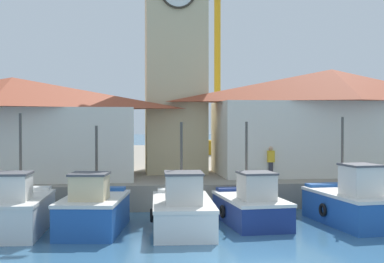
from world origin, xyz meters
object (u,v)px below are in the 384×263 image
fishing_boat_left_inner (93,210)px  port_crane_near (216,56)px  fishing_boat_mid_right (350,204)px  warehouse_left (12,126)px  dock_worker_near_tower (271,162)px  fishing_boat_left_outer (17,211)px  warehouse_right (332,120)px  clock_tower (175,37)px  fishing_boat_mid_left (182,210)px  fishing_boat_center (251,206)px

fishing_boat_left_inner → port_crane_near: 28.75m
fishing_boat_mid_right → port_crane_near: 27.31m
warehouse_left → dock_worker_near_tower: warehouse_left is taller
fishing_boat_mid_right → warehouse_left: warehouse_left is taller
fishing_boat_left_outer → port_crane_near: bearing=66.0°
warehouse_right → port_crane_near: (-3.43, 17.61, 5.55)m
warehouse_right → clock_tower: bearing=167.9°
fishing_boat_left_outer → fishing_boat_mid_right: fishing_boat_left_outer is taller
fishing_boat_mid_left → warehouse_left: 11.76m
clock_tower → warehouse_right: bearing=-12.1°
fishing_boat_left_outer → fishing_boat_left_inner: size_ratio=1.03×
warehouse_right → dock_worker_near_tower: (-4.08, -2.61, -2.05)m
fishing_boat_left_outer → fishing_boat_center: fishing_boat_left_outer is taller
fishing_boat_center → warehouse_left: (-10.53, 7.42, 3.03)m
fishing_boat_mid_left → dock_worker_near_tower: bearing=50.0°
clock_tower → fishing_boat_mid_right: bearing=-59.5°
fishing_boat_mid_left → fishing_boat_center: 2.92m
fishing_boat_left_inner → dock_worker_near_tower: fishing_boat_left_inner is taller
warehouse_right → port_crane_near: 18.78m
dock_worker_near_tower → port_crane_near: bearing=88.2°
dock_worker_near_tower → fishing_boat_mid_left: bearing=-130.0°
fishing_boat_center → fishing_boat_mid_right: 3.81m
fishing_boat_mid_left → clock_tower: 12.98m
warehouse_right → dock_worker_near_tower: bearing=-147.4°
fishing_boat_left_outer → clock_tower: 14.31m
warehouse_left → port_crane_near: 22.95m
fishing_boat_mid_right → dock_worker_near_tower: size_ratio=2.95×
fishing_boat_left_inner → warehouse_right: 15.13m
fishing_boat_center → fishing_boat_mid_right: fishing_boat_mid_right is taller
fishing_boat_center → clock_tower: 12.47m
fishing_boat_mid_right → warehouse_right: warehouse_right is taller
port_crane_near → warehouse_left: bearing=-126.9°
fishing_boat_mid_right → clock_tower: 14.03m
fishing_boat_mid_left → warehouse_left: warehouse_left is taller
fishing_boat_left_outer → fishing_boat_center: (8.71, 0.64, -0.09)m
fishing_boat_left_inner → fishing_boat_mid_right: size_ratio=0.92×
warehouse_right → port_crane_near: size_ratio=0.59×
warehouse_right → warehouse_left: bearing=-179.5°
fishing_boat_left_inner → clock_tower: clock_tower is taller
warehouse_left → fishing_boat_left_inner: bearing=-61.0°
dock_worker_near_tower → fishing_boat_left_inner: bearing=-145.0°
fishing_boat_left_outer → fishing_boat_mid_left: (5.93, -0.27, -0.05)m
fishing_boat_left_outer → warehouse_right: size_ratio=0.35×
fishing_boat_center → port_crane_near: size_ratio=0.21×
fishing_boat_center → warehouse_left: warehouse_left is taller
warehouse_right → fishing_boat_mid_left: bearing=-136.7°
fishing_boat_mid_left → clock_tower: clock_tower is taller
clock_tower → port_crane_near: (4.92, 15.82, 0.93)m
fishing_boat_mid_right → clock_tower: (-5.89, 10.02, 7.86)m
fishing_boat_mid_right → warehouse_right: (2.46, 8.23, 3.24)m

